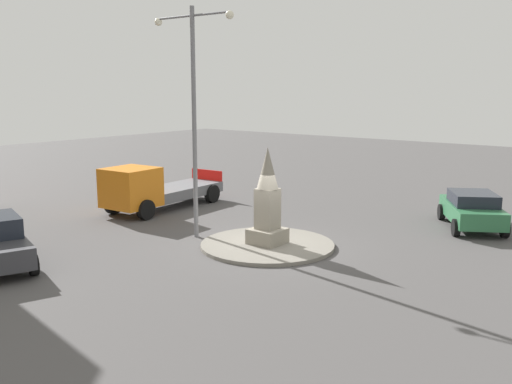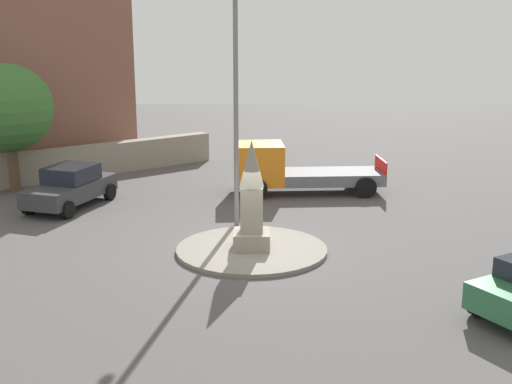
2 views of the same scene
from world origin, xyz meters
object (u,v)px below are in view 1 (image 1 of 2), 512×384
at_px(car_green_far_side, 472,209).
at_px(streetlamp, 194,100).
at_px(truck_orange_parked_left, 152,189).
at_px(monument, 268,202).

bearing_deg(car_green_far_side, streetlamp, -135.18).
relative_size(car_green_far_side, truck_orange_parked_left, 0.68).
xyz_separation_m(streetlamp, car_green_far_side, (7.50, 7.46, -4.17)).
bearing_deg(car_green_far_side, monument, -124.00).
bearing_deg(car_green_far_side, truck_orange_parked_left, -155.53).
bearing_deg(monument, streetlamp, -169.37).
relative_size(streetlamp, car_green_far_side, 1.95).
height_order(streetlamp, car_green_far_side, streetlamp).
distance_m(car_green_far_side, truck_orange_parked_left, 13.25).
height_order(car_green_far_side, truck_orange_parked_left, truck_orange_parked_left).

